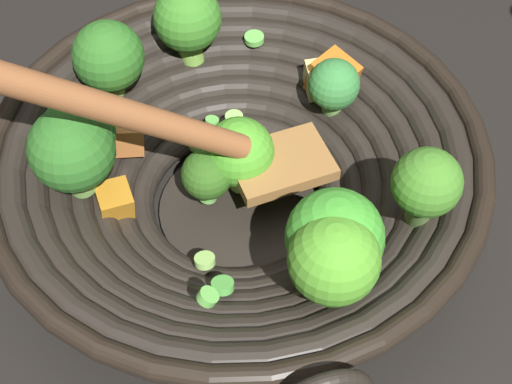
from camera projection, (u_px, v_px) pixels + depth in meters
The scene contains 2 objects.
ground_plane at pixel (239, 214), 0.56m from camera, with size 4.00×4.00×0.00m, color black.
wok at pixel (235, 166), 0.51m from camera, with size 0.38×0.36×0.23m.
Camera 1 is at (0.32, -0.09, 0.45)m, focal length 52.09 mm.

